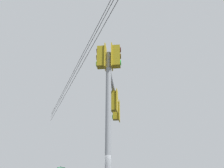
# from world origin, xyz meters

# --- Properties ---
(signal_mast_assembly) EXTENTS (4.30, 3.48, 6.74)m
(signal_mast_assembly) POSITION_xyz_m (0.12, 0.01, 4.84)
(signal_mast_assembly) COLOR gray
(signal_mast_assembly) RESTS_ON ground
(overhead_wire_span) EXTENTS (33.14, 6.22, 1.47)m
(overhead_wire_span) POSITION_xyz_m (-0.58, -0.33, 8.69)
(overhead_wire_span) COLOR black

